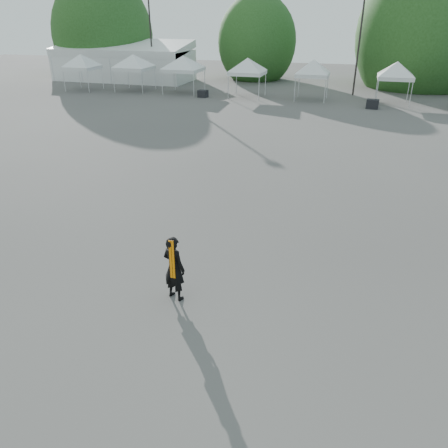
# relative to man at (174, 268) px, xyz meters

# --- Properties ---
(ground) EXTENTS (120.00, 120.00, 0.00)m
(ground) POSITION_rel_man_xyz_m (0.52, 2.38, -0.90)
(ground) COLOR #474442
(ground) RESTS_ON ground
(marquee) EXTENTS (15.00, 6.25, 4.23)m
(marquee) POSITION_rel_man_xyz_m (-21.48, 37.38, 1.07)
(marquee) COLOR silver
(marquee) RESTS_ON ground
(light_pole_west) EXTENTS (0.60, 0.25, 10.30)m
(light_pole_west) POSITION_rel_man_xyz_m (-17.48, 36.38, 4.87)
(light_pole_west) COLOR black
(light_pole_west) RESTS_ON ground
(light_pole_east) EXTENTS (0.60, 0.25, 9.80)m
(light_pole_east) POSITION_rel_man_xyz_m (3.52, 34.38, 4.61)
(light_pole_east) COLOR black
(light_pole_east) RESTS_ON ground
(tree_far_w) EXTENTS (4.80, 4.80, 7.30)m
(tree_far_w) POSITION_rel_man_xyz_m (-25.48, 40.38, 3.63)
(tree_far_w) COLOR #382314
(tree_far_w) RESTS_ON ground
(tree_mid_w) EXTENTS (4.16, 4.16, 6.33)m
(tree_mid_w) POSITION_rel_man_xyz_m (-7.48, 42.38, 3.03)
(tree_mid_w) COLOR #382314
(tree_mid_w) RESTS_ON ground
(tree_mid_e) EXTENTS (5.12, 5.12, 7.79)m
(tree_mid_e) POSITION_rel_man_xyz_m (9.52, 41.38, 3.94)
(tree_mid_e) COLOR #382314
(tree_mid_e) RESTS_ON ground
(tent_a) EXTENTS (3.96, 3.96, 3.88)m
(tent_a) POSITION_rel_man_xyz_m (-21.84, 29.82, 2.15)
(tent_a) COLOR silver
(tent_a) RESTS_ON ground
(tent_b) EXTENTS (4.41, 4.41, 3.88)m
(tent_b) POSITION_rel_man_xyz_m (-16.86, 30.87, 2.15)
(tent_b) COLOR silver
(tent_b) RESTS_ON ground
(tent_c) EXTENTS (4.64, 4.64, 3.88)m
(tent_c) POSITION_rel_man_xyz_m (-11.87, 31.05, 2.15)
(tent_c) COLOR silver
(tent_c) RESTS_ON ground
(tent_d) EXTENTS (4.17, 4.17, 3.88)m
(tent_d) POSITION_rel_man_xyz_m (-5.61, 30.54, 2.15)
(tent_d) COLOR silver
(tent_d) RESTS_ON ground
(tent_e) EXTENTS (3.84, 3.84, 3.88)m
(tent_e) POSITION_rel_man_xyz_m (0.06, 30.69, 2.15)
(tent_e) COLOR silver
(tent_e) RESTS_ON ground
(tent_f) EXTENTS (3.93, 3.93, 3.88)m
(tent_f) POSITION_rel_man_xyz_m (6.73, 30.94, 2.15)
(tent_f) COLOR silver
(tent_f) RESTS_ON ground
(man) EXTENTS (0.76, 0.62, 1.80)m
(man) POSITION_rel_man_xyz_m (0.00, 0.00, 0.00)
(man) COLOR black
(man) RESTS_ON ground
(crate_west) EXTENTS (0.91, 0.76, 0.63)m
(crate_west) POSITION_rel_man_xyz_m (-9.37, 29.25, -0.59)
(crate_west) COLOR black
(crate_west) RESTS_ON ground
(crate_mid) EXTENTS (0.98, 0.80, 0.71)m
(crate_mid) POSITION_rel_man_xyz_m (5.17, 28.18, -0.55)
(crate_mid) COLOR black
(crate_mid) RESTS_ON ground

